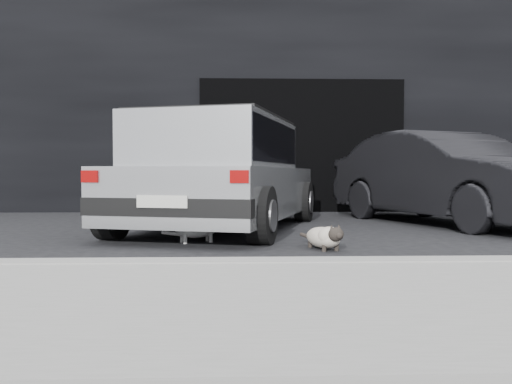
{
  "coord_description": "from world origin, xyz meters",
  "views": [
    {
      "loc": [
        -0.28,
        -6.61,
        0.76
      ],
      "look_at": [
        -0.09,
        -1.17,
        0.57
      ],
      "focal_mm": 38.0,
      "sensor_mm": 36.0,
      "label": 1
    }
  ],
  "objects_px": {
    "silver_hatchback": "(221,169)",
    "second_car": "(447,178)",
    "cat_siamese": "(325,237)",
    "cat_white": "(199,227)"
  },
  "relations": [
    {
      "from": "silver_hatchback",
      "to": "cat_white",
      "type": "distance_m",
      "value": 1.49
    },
    {
      "from": "second_car",
      "to": "cat_white",
      "type": "height_order",
      "value": "second_car"
    },
    {
      "from": "cat_siamese",
      "to": "cat_white",
      "type": "xyz_separation_m",
      "value": [
        -1.29,
        0.63,
        0.04
      ]
    },
    {
      "from": "cat_siamese",
      "to": "cat_white",
      "type": "relative_size",
      "value": 1.12
    },
    {
      "from": "silver_hatchback",
      "to": "cat_white",
      "type": "bearing_deg",
      "value": -82.65
    },
    {
      "from": "silver_hatchback",
      "to": "cat_siamese",
      "type": "distance_m",
      "value": 2.34
    },
    {
      "from": "silver_hatchback",
      "to": "cat_white",
      "type": "height_order",
      "value": "silver_hatchback"
    },
    {
      "from": "silver_hatchback",
      "to": "second_car",
      "type": "height_order",
      "value": "silver_hatchback"
    },
    {
      "from": "second_car",
      "to": "cat_white",
      "type": "bearing_deg",
      "value": -170.65
    },
    {
      "from": "second_car",
      "to": "cat_siamese",
      "type": "distance_m",
      "value": 3.52
    }
  ]
}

